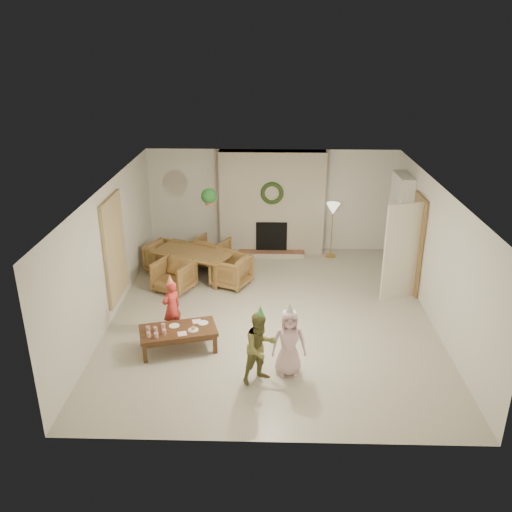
{
  "coord_description": "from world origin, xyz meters",
  "views": [
    {
      "loc": [
        -0.03,
        -9.09,
        4.94
      ],
      "look_at": [
        -0.3,
        0.4,
        1.05
      ],
      "focal_mm": 37.55,
      "sensor_mm": 36.0,
      "label": 1
    }
  ],
  "objects_px": {
    "dining_chair_far": "(211,252)",
    "child_plaid": "(260,348)",
    "coffee_table_top": "(178,330)",
    "dining_chair_near": "(174,276)",
    "dining_chair_left": "(165,257)",
    "child_pink": "(289,342)",
    "dining_table": "(194,264)",
    "child_red": "(172,308)",
    "dining_chair_right": "(231,271)"
  },
  "relations": [
    {
      "from": "child_pink",
      "to": "dining_chair_near",
      "type": "bearing_deg",
      "value": 125.05
    },
    {
      "from": "dining_chair_left",
      "to": "child_red",
      "type": "bearing_deg",
      "value": -142.13
    },
    {
      "from": "dining_chair_left",
      "to": "dining_table",
      "type": "bearing_deg",
      "value": -90.0
    },
    {
      "from": "coffee_table_top",
      "to": "child_red",
      "type": "bearing_deg",
      "value": 94.2
    },
    {
      "from": "child_pink",
      "to": "dining_chair_right",
      "type": "bearing_deg",
      "value": 106.16
    },
    {
      "from": "dining_chair_far",
      "to": "coffee_table_top",
      "type": "height_order",
      "value": "dining_chair_far"
    },
    {
      "from": "dining_chair_near",
      "to": "child_plaid",
      "type": "bearing_deg",
      "value": -34.37
    },
    {
      "from": "dining_chair_far",
      "to": "child_plaid",
      "type": "height_order",
      "value": "child_plaid"
    },
    {
      "from": "dining_chair_left",
      "to": "child_pink",
      "type": "height_order",
      "value": "child_pink"
    },
    {
      "from": "dining_table",
      "to": "child_plaid",
      "type": "distance_m",
      "value": 4.13
    },
    {
      "from": "dining_chair_far",
      "to": "child_plaid",
      "type": "relative_size",
      "value": 0.63
    },
    {
      "from": "dining_table",
      "to": "coffee_table_top",
      "type": "distance_m",
      "value": 2.97
    },
    {
      "from": "dining_chair_near",
      "to": "child_plaid",
      "type": "height_order",
      "value": "child_plaid"
    },
    {
      "from": "dining_table",
      "to": "dining_chair_near",
      "type": "relative_size",
      "value": 2.34
    },
    {
      "from": "dining_chair_left",
      "to": "coffee_table_top",
      "type": "distance_m",
      "value": 3.39
    },
    {
      "from": "dining_table",
      "to": "dining_chair_right",
      "type": "bearing_deg",
      "value": -0.0
    },
    {
      "from": "dining_chair_near",
      "to": "child_red",
      "type": "xyz_separation_m",
      "value": [
        0.27,
        -1.75,
        0.17
      ]
    },
    {
      "from": "coffee_table_top",
      "to": "child_plaid",
      "type": "xyz_separation_m",
      "value": [
        1.4,
        -0.85,
        0.22
      ]
    },
    {
      "from": "dining_chair_near",
      "to": "dining_chair_far",
      "type": "height_order",
      "value": "same"
    },
    {
      "from": "dining_table",
      "to": "dining_chair_near",
      "type": "xyz_separation_m",
      "value": [
        -0.32,
        -0.69,
        0.03
      ]
    },
    {
      "from": "dining_chair_near",
      "to": "coffee_table_top",
      "type": "height_order",
      "value": "dining_chair_near"
    },
    {
      "from": "dining_chair_far",
      "to": "child_plaid",
      "type": "xyz_separation_m",
      "value": [
        1.23,
        -4.5,
        0.25
      ]
    },
    {
      "from": "dining_chair_near",
      "to": "dining_chair_right",
      "type": "relative_size",
      "value": 1.0
    },
    {
      "from": "dining_chair_far",
      "to": "child_red",
      "type": "bearing_deg",
      "value": 108.15
    },
    {
      "from": "dining_chair_left",
      "to": "child_pink",
      "type": "relative_size",
      "value": 0.66
    },
    {
      "from": "dining_chair_right",
      "to": "child_red",
      "type": "distance_m",
      "value": 2.24
    },
    {
      "from": "child_plaid",
      "to": "child_pink",
      "type": "bearing_deg",
      "value": -7.74
    },
    {
      "from": "dining_table",
      "to": "coffee_table_top",
      "type": "xyz_separation_m",
      "value": [
        0.15,
        -2.97,
        0.06
      ]
    },
    {
      "from": "dining_table",
      "to": "coffee_table_top",
      "type": "relative_size",
      "value": 1.35
    },
    {
      "from": "dining_chair_near",
      "to": "dining_chair_right",
      "type": "height_order",
      "value": "same"
    },
    {
      "from": "dining_chair_right",
      "to": "child_red",
      "type": "xyz_separation_m",
      "value": [
        -0.91,
        -2.04,
        0.17
      ]
    },
    {
      "from": "dining_chair_far",
      "to": "child_plaid",
      "type": "distance_m",
      "value": 4.68
    },
    {
      "from": "dining_table",
      "to": "dining_chair_right",
      "type": "relative_size",
      "value": 2.34
    },
    {
      "from": "dining_chair_near",
      "to": "dining_chair_far",
      "type": "relative_size",
      "value": 1.0
    },
    {
      "from": "dining_chair_far",
      "to": "child_pink",
      "type": "bearing_deg",
      "value": 136.09
    },
    {
      "from": "dining_table",
      "to": "dining_chair_far",
      "type": "xyz_separation_m",
      "value": [
        0.32,
        0.69,
        0.03
      ]
    },
    {
      "from": "dining_chair_left",
      "to": "dining_chair_right",
      "type": "distance_m",
      "value": 1.7
    },
    {
      "from": "dining_chair_far",
      "to": "child_plaid",
      "type": "bearing_deg",
      "value": 130.12
    },
    {
      "from": "dining_chair_far",
      "to": "child_red",
      "type": "relative_size",
      "value": 0.72
    },
    {
      "from": "coffee_table_top",
      "to": "dining_chair_near",
      "type": "bearing_deg",
      "value": 85.74
    },
    {
      "from": "dining_chair_near",
      "to": "child_pink",
      "type": "relative_size",
      "value": 0.66
    },
    {
      "from": "child_red",
      "to": "dining_chair_far",
      "type": "bearing_deg",
      "value": -140.69
    },
    {
      "from": "dining_chair_left",
      "to": "child_pink",
      "type": "xyz_separation_m",
      "value": [
        2.68,
        -3.92,
        0.22
      ]
    },
    {
      "from": "dining_table",
      "to": "child_plaid",
      "type": "xyz_separation_m",
      "value": [
        1.55,
        -3.82,
        0.28
      ]
    },
    {
      "from": "dining_chair_left",
      "to": "dining_chair_near",
      "type": "bearing_deg",
      "value": -135.0
    },
    {
      "from": "dining_chair_right",
      "to": "child_red",
      "type": "bearing_deg",
      "value": 0.88
    },
    {
      "from": "dining_table",
      "to": "dining_chair_left",
      "type": "bearing_deg",
      "value": 180.0
    },
    {
      "from": "coffee_table_top",
      "to": "dining_chair_right",
      "type": "bearing_deg",
      "value": 58.82
    },
    {
      "from": "dining_table",
      "to": "dining_chair_near",
      "type": "distance_m",
      "value": 0.76
    },
    {
      "from": "dining_chair_near",
      "to": "child_plaid",
      "type": "xyz_separation_m",
      "value": [
        1.87,
        -3.13,
        0.25
      ]
    }
  ]
}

